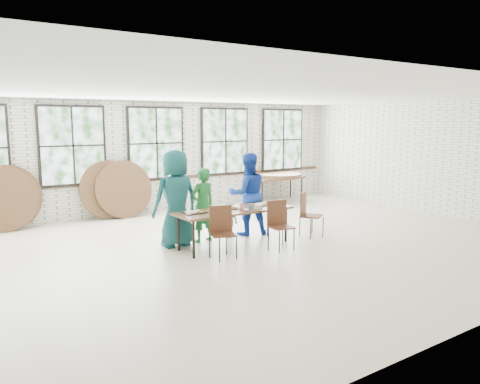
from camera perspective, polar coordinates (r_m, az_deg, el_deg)
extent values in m
plane|color=beige|center=(9.34, 1.39, -6.69)|extent=(12.00, 12.00, 0.00)
plane|color=white|center=(9.02, 1.46, 12.02)|extent=(12.00, 12.00, 0.00)
plane|color=silver|center=(12.97, -10.26, 4.21)|extent=(12.00, 0.00, 12.00)
plane|color=silver|center=(6.03, 27.16, -1.54)|extent=(12.00, 0.00, 12.00)
plane|color=silver|center=(13.45, 22.74, 3.84)|extent=(0.00, 9.00, 9.00)
cube|color=#422819|center=(13.00, -10.13, 1.57)|extent=(11.80, 0.05, 0.08)
cube|color=black|center=(12.16, -19.73, 5.34)|extent=(1.62, 0.05, 1.97)
cube|color=white|center=(12.13, -19.69, 5.33)|extent=(1.50, 0.01, 1.85)
cube|color=black|center=(12.89, -10.19, 5.86)|extent=(1.62, 0.05, 1.97)
cube|color=white|center=(12.86, -10.13, 5.85)|extent=(1.50, 0.01, 1.85)
cube|color=black|center=(13.93, -1.86, 6.19)|extent=(1.62, 0.05, 1.97)
cube|color=white|center=(13.90, -1.78, 6.18)|extent=(1.50, 0.01, 1.85)
cube|color=black|center=(15.22, 5.20, 6.36)|extent=(1.62, 0.05, 1.97)
cube|color=white|center=(15.19, 5.28, 6.35)|extent=(1.50, 0.01, 1.85)
cube|color=brown|center=(9.24, -0.71, -2.27)|extent=(2.40, 0.81, 0.04)
cylinder|color=black|center=(8.52, -5.68, -5.79)|extent=(0.05, 0.05, 0.70)
cylinder|color=black|center=(9.04, -7.51, -4.98)|extent=(0.05, 0.05, 0.70)
cylinder|color=black|center=(9.71, 5.62, -4.01)|extent=(0.05, 0.05, 0.70)
cylinder|color=black|center=(10.16, 3.45, -3.41)|extent=(0.05, 0.05, 0.70)
cube|color=#502C1A|center=(8.44, -2.09, -5.19)|extent=(0.53, 0.51, 0.03)
cube|color=#502C1A|center=(8.57, -2.39, -3.28)|extent=(0.41, 0.16, 0.50)
cylinder|color=black|center=(8.27, -2.51, -7.14)|extent=(0.02, 0.02, 0.44)
cylinder|color=black|center=(8.55, -3.72, -6.62)|extent=(0.02, 0.02, 0.44)
cylinder|color=black|center=(8.46, -0.42, -6.77)|extent=(0.02, 0.02, 0.44)
cylinder|color=black|center=(8.73, -1.67, -6.28)|extent=(0.02, 0.02, 0.44)
cube|color=#502C1A|center=(9.04, 5.06, -4.29)|extent=(0.48, 0.47, 0.03)
cube|color=#502C1A|center=(9.16, 4.50, -2.52)|extent=(0.42, 0.10, 0.50)
cylinder|color=black|center=(8.86, 4.83, -6.09)|extent=(0.02, 0.02, 0.44)
cylinder|color=black|center=(9.12, 3.48, -5.65)|extent=(0.02, 0.02, 0.44)
cylinder|color=black|center=(9.09, 6.60, -5.74)|extent=(0.02, 0.02, 0.44)
cylinder|color=black|center=(9.34, 5.24, -5.33)|extent=(0.02, 0.02, 0.44)
cube|color=#502C1A|center=(10.18, 8.72, -2.90)|extent=(0.57, 0.57, 0.03)
cube|color=#502C1A|center=(10.17, 7.72, -1.45)|extent=(0.37, 0.26, 0.50)
cylinder|color=black|center=(9.98, 8.60, -4.48)|extent=(0.02, 0.02, 0.44)
cylinder|color=black|center=(10.23, 7.31, -4.13)|extent=(0.02, 0.02, 0.44)
cylinder|color=black|center=(10.22, 10.09, -4.20)|extent=(0.02, 0.02, 0.44)
cylinder|color=black|center=(10.46, 8.79, -3.87)|extent=(0.02, 0.02, 0.44)
imported|color=#165652|center=(9.28, -7.83, -0.78)|extent=(0.96, 0.64, 1.92)
imported|color=#1C6C2C|center=(9.60, -4.57, -1.59)|extent=(0.60, 0.43, 1.54)
imported|color=#111237|center=(9.99, -1.35, -3.41)|extent=(0.53, 0.36, 0.76)
imported|color=#173BA4|center=(10.17, 0.95, -0.26)|extent=(1.03, 0.90, 1.79)
cube|color=brown|center=(14.54, 4.55, 1.70)|extent=(1.85, 0.88, 0.04)
cylinder|color=black|center=(13.90, 2.73, -0.14)|extent=(0.04, 0.04, 0.70)
cylinder|color=black|center=(14.34, 1.41, 0.13)|extent=(0.04, 0.04, 0.70)
cylinder|color=black|center=(14.88, 7.54, 0.37)|extent=(0.04, 0.04, 0.70)
cylinder|color=black|center=(15.29, 6.17, 0.62)|extent=(0.04, 0.04, 0.70)
cube|color=black|center=(8.92, -5.61, -2.51)|extent=(0.44, 0.33, 0.02)
cube|color=black|center=(9.32, -1.37, -1.99)|extent=(0.44, 0.33, 0.02)
cube|color=black|center=(9.75, 2.70, -1.53)|extent=(0.44, 0.33, 0.02)
cylinder|color=black|center=(8.87, -1.88, -2.28)|extent=(0.09, 0.09, 0.09)
cube|color=red|center=(9.17, 0.22, -1.88)|extent=(0.07, 0.07, 0.11)
cylinder|color=#177FAF|center=(9.32, 1.31, -1.74)|extent=(0.07, 0.07, 0.10)
cylinder|color=orange|center=(9.63, 4.60, -1.40)|extent=(0.07, 0.07, 0.11)
cylinder|color=white|center=(9.28, 2.24, -1.78)|extent=(0.17, 0.17, 0.10)
ellipsoid|color=white|center=(9.08, 0.74, -2.17)|extent=(0.11, 0.11, 0.05)
ellipsoid|color=white|center=(9.50, 2.47, -1.70)|extent=(0.11, 0.11, 0.05)
cylinder|color=brown|center=(14.54, 4.55, 1.85)|extent=(1.50, 1.50, 0.04)
cylinder|color=brown|center=(14.53, 4.55, 2.03)|extent=(1.50, 1.50, 0.04)
cylinder|color=brown|center=(14.53, 4.55, 2.21)|extent=(1.50, 1.50, 0.04)
cylinder|color=brown|center=(11.84, -26.49, -0.70)|extent=(1.50, 0.22, 1.49)
cylinder|color=brown|center=(11.73, -26.88, -0.80)|extent=(1.50, 0.29, 1.49)
cylinder|color=brown|center=(12.35, -15.68, 0.25)|extent=(1.50, 0.29, 1.49)
cylinder|color=brown|center=(12.38, -13.95, 0.33)|extent=(1.50, 0.37, 1.47)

